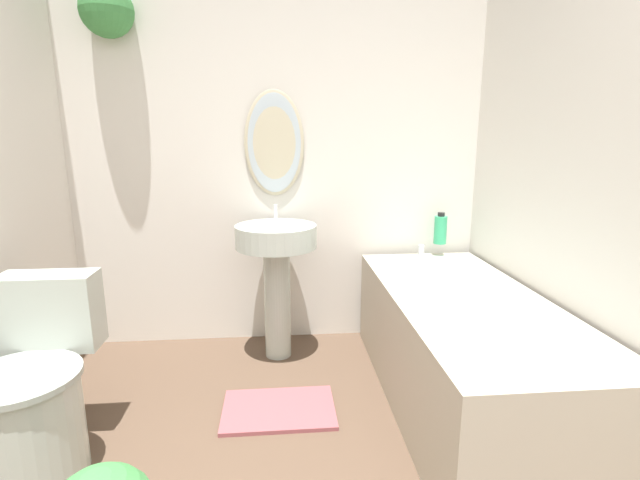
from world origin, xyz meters
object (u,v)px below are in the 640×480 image
Objects in this scene: toilet at (33,398)px; shampoo_bottle at (440,229)px; pedestal_sink at (277,260)px; bathtub at (464,348)px.

shampoo_bottle is at bearing 28.02° from toilet.
toilet is 1.34m from pedestal_sink.
shampoo_bottle is at bearing 8.85° from pedestal_sink.
bathtub is 0.89m from shampoo_bottle.
toilet is at bearing -136.80° from pedestal_sink.
pedestal_sink is (0.95, 0.90, 0.29)m from toilet.
bathtub is (1.86, 0.29, -0.01)m from toilet.
bathtub is at bearing -99.51° from shampoo_bottle.
toilet is 0.45× the size of bathtub.
shampoo_bottle is at bearing 80.49° from bathtub.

